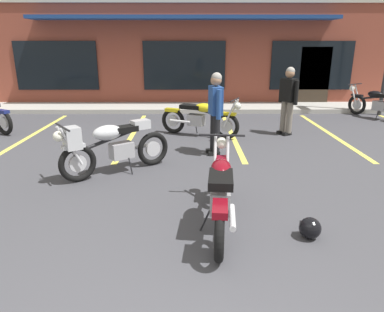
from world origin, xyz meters
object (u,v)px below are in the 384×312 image
(motorcycle_foreground_classic, at_px, (221,191))
(helmet_on_pavement, at_px, (310,228))
(motorcycle_silver_naked, at_px, (377,103))
(person_in_black_shirt, at_px, (215,109))
(motorcycle_red_sportbike, at_px, (111,145))
(person_in_shorts_foreground, at_px, (288,97))
(motorcycle_black_cruiser, at_px, (200,118))

(motorcycle_foreground_classic, bearing_deg, helmet_on_pavement, -17.28)
(motorcycle_silver_naked, bearing_deg, helmet_on_pavement, -121.56)
(motorcycle_foreground_classic, relative_size, helmet_on_pavement, 8.11)
(motorcycle_foreground_classic, relative_size, person_in_black_shirt, 1.26)
(motorcycle_foreground_classic, height_order, helmet_on_pavement, motorcycle_foreground_classic)
(motorcycle_red_sportbike, distance_m, person_in_shorts_foreground, 4.77)
(motorcycle_red_sportbike, relative_size, person_in_black_shirt, 1.08)
(person_in_shorts_foreground, bearing_deg, motorcycle_black_cruiser, -175.82)
(motorcycle_red_sportbike, height_order, person_in_shorts_foreground, person_in_shorts_foreground)
(helmet_on_pavement, bearing_deg, motorcycle_black_cruiser, 103.56)
(person_in_shorts_foreground, bearing_deg, person_in_black_shirt, -139.03)
(motorcycle_foreground_classic, height_order, motorcycle_red_sportbike, same)
(motorcycle_silver_naked, height_order, person_in_shorts_foreground, person_in_shorts_foreground)
(person_in_black_shirt, height_order, person_in_shorts_foreground, same)
(motorcycle_red_sportbike, distance_m, person_in_black_shirt, 2.27)
(motorcycle_black_cruiser, bearing_deg, motorcycle_red_sportbike, -121.09)
(motorcycle_foreground_classic, bearing_deg, motorcycle_black_cruiser, 91.70)
(motorcycle_foreground_classic, xyz_separation_m, person_in_black_shirt, (0.14, 3.05, 0.49))
(person_in_shorts_foreground, relative_size, helmet_on_pavement, 6.44)
(motorcycle_silver_naked, xyz_separation_m, person_in_black_shirt, (-5.23, -3.67, 0.49))
(motorcycle_black_cruiser, xyz_separation_m, helmet_on_pavement, (1.18, -4.88, -0.33))
(motorcycle_red_sportbike, bearing_deg, motorcycle_black_cruiser, 58.91)
(motorcycle_foreground_classic, xyz_separation_m, motorcycle_red_sportbike, (-1.75, 1.87, 0.07))
(motorcycle_black_cruiser, relative_size, helmet_on_pavement, 7.59)
(person_in_shorts_foreground, bearing_deg, motorcycle_foreground_classic, -113.53)
(motorcycle_silver_naked, distance_m, person_in_shorts_foreground, 3.91)
(motorcycle_silver_naked, xyz_separation_m, helmet_on_pavement, (-4.33, -7.05, -0.33))
(motorcycle_silver_naked, height_order, helmet_on_pavement, motorcycle_silver_naked)
(motorcycle_black_cruiser, xyz_separation_m, person_in_shorts_foreground, (2.19, 0.16, 0.49))
(motorcycle_red_sportbike, distance_m, motorcycle_silver_naked, 8.62)
(person_in_shorts_foreground, distance_m, helmet_on_pavement, 5.20)
(person_in_shorts_foreground, xyz_separation_m, helmet_on_pavement, (-1.01, -5.04, -0.82))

